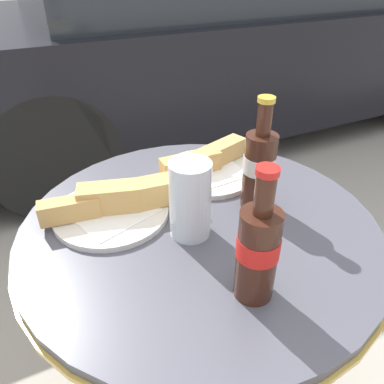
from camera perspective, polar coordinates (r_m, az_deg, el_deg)
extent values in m
cylinder|color=gold|center=(1.00, 0.96, -20.40)|extent=(0.06, 0.06, 0.65)
cylinder|color=gold|center=(0.77, 1.17, -5.99)|extent=(0.73, 0.73, 0.01)
cylinder|color=#4C4C56|center=(0.76, 1.19, -5.11)|extent=(0.71, 0.71, 0.02)
cylinder|color=#3D1E14|center=(0.77, 10.29, 2.87)|extent=(0.06, 0.06, 0.16)
cylinder|color=silver|center=(0.76, 10.43, 4.14)|extent=(0.07, 0.07, 0.04)
cylinder|color=#3D1E14|center=(0.72, 11.19, 10.73)|extent=(0.03, 0.03, 0.06)
cylinder|color=gold|center=(0.70, 11.52, 13.55)|extent=(0.03, 0.03, 0.01)
cylinder|color=#3D1E14|center=(0.57, 9.87, -9.53)|extent=(0.06, 0.06, 0.16)
cylinder|color=red|center=(0.56, 10.05, -8.12)|extent=(0.06, 0.06, 0.03)
cylinder|color=#3D1E14|center=(0.51, 11.02, -0.38)|extent=(0.03, 0.03, 0.06)
cylinder|color=red|center=(0.49, 11.46, 3.17)|extent=(0.03, 0.03, 0.01)
cylinder|color=#C68923|center=(0.69, -0.28, -2.32)|extent=(0.07, 0.07, 0.12)
cylinder|color=silver|center=(0.68, -0.29, -1.18)|extent=(0.08, 0.08, 0.15)
cylinder|color=silver|center=(0.79, -12.18, -3.07)|extent=(0.24, 0.24, 0.01)
cube|color=white|center=(0.78, -12.24, -2.65)|extent=(0.19, 0.19, 0.00)
cube|color=tan|center=(0.77, -18.16, -2.51)|extent=(0.12, 0.05, 0.04)
cube|color=tan|center=(0.77, -12.53, -0.85)|extent=(0.13, 0.08, 0.05)
cube|color=tan|center=(0.78, -4.71, 0.31)|extent=(0.13, 0.06, 0.05)
cylinder|color=silver|center=(0.91, 2.44, 3.02)|extent=(0.23, 0.23, 0.01)
cube|color=white|center=(0.90, 2.45, 3.40)|extent=(0.16, 0.16, 0.00)
cube|color=tan|center=(0.88, -0.19, 4.27)|extent=(0.15, 0.04, 0.05)
cube|color=tan|center=(0.93, 4.26, 5.94)|extent=(0.15, 0.09, 0.05)
cube|color=black|center=(3.00, 3.99, 20.45)|extent=(4.36, 1.78, 0.66)
cylinder|color=black|center=(4.43, 14.92, 21.17)|extent=(0.64, 0.21, 0.64)
cylinder|color=black|center=(3.43, -24.42, 16.14)|extent=(0.64, 0.21, 0.64)
cylinder|color=black|center=(1.95, -20.29, 5.48)|extent=(0.64, 0.21, 0.64)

